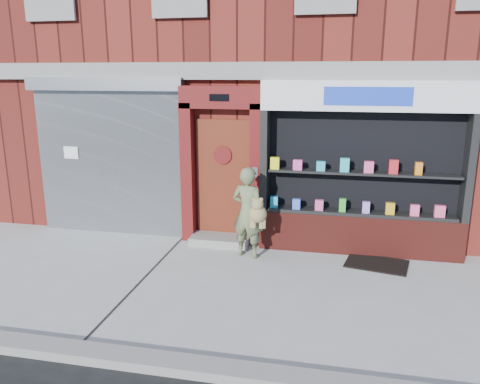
# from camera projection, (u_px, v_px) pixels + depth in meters

# --- Properties ---
(ground) EXTENTS (80.00, 80.00, 0.00)m
(ground) POSITION_uv_depth(u_px,v_px,m) (241.00, 286.00, 7.03)
(ground) COLOR #9E9E99
(ground) RESTS_ON ground
(curb) EXTENTS (60.00, 0.30, 0.12)m
(curb) POSITION_uv_depth(u_px,v_px,m) (201.00, 368.00, 4.97)
(curb) COLOR gray
(curb) RESTS_ON ground
(building) EXTENTS (12.00, 8.16, 8.00)m
(building) POSITION_uv_depth(u_px,v_px,m) (289.00, 37.00, 11.73)
(building) COLOR #511712
(building) RESTS_ON ground
(shutter_bay) EXTENTS (3.10, 0.30, 3.04)m
(shutter_bay) POSITION_uv_depth(u_px,v_px,m) (109.00, 148.00, 9.03)
(shutter_bay) COLOR gray
(shutter_bay) RESTS_ON ground
(red_door_bay) EXTENTS (1.52, 0.58, 2.90)m
(red_door_bay) POSITION_uv_depth(u_px,v_px,m) (222.00, 166.00, 8.58)
(red_door_bay) COLOR #540E0E
(red_door_bay) RESTS_ON ground
(pharmacy_bay) EXTENTS (3.50, 0.41, 3.00)m
(pharmacy_bay) POSITION_uv_depth(u_px,v_px,m) (361.00, 177.00, 8.07)
(pharmacy_bay) COLOR maroon
(pharmacy_bay) RESTS_ON ground
(woman) EXTENTS (0.68, 0.57, 1.59)m
(woman) POSITION_uv_depth(u_px,v_px,m) (249.00, 212.00, 7.98)
(woman) COLOR #606C47
(woman) RESTS_ON ground
(doormat) EXTENTS (1.11, 0.88, 0.02)m
(doormat) POSITION_uv_depth(u_px,v_px,m) (377.00, 264.00, 7.83)
(doormat) COLOR black
(doormat) RESTS_ON ground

